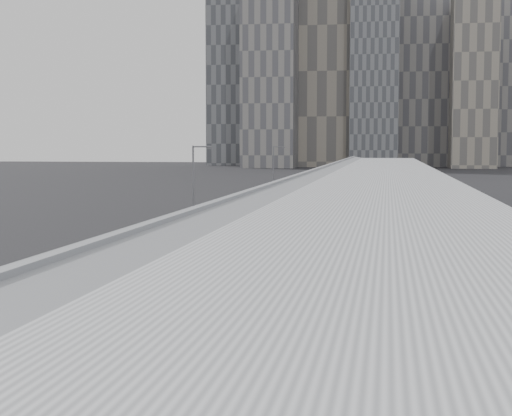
% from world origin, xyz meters
% --- Properties ---
extents(ground, '(800.00, 800.00, 0.00)m').
position_xyz_m(ground, '(0.00, 0.00, 0.00)').
color(ground, black).
rests_on(ground, ground).
extents(sidewalk, '(10.00, 170.00, 0.12)m').
position_xyz_m(sidewalk, '(9.00, 55.00, 0.06)').
color(sidewalk, gray).
rests_on(sidewalk, ground).
extents(lane_line, '(0.12, 160.00, 0.02)m').
position_xyz_m(lane_line, '(-1.50, 55.00, 0.01)').
color(lane_line, gold).
rests_on(lane_line, ground).
extents(depot, '(12.45, 160.40, 7.20)m').
position_xyz_m(depot, '(12.99, 55.00, 3.51)').
color(depot, gray).
rests_on(depot, ground).
extents(skyline, '(145.00, 64.00, 120.00)m').
position_xyz_m(skyline, '(-2.90, 324.16, 50.85)').
color(skyline, slate).
rests_on(skyline, ground).
extents(bus_0, '(2.75, 12.26, 3.58)m').
position_xyz_m(bus_0, '(2.55, 6.30, 1.51)').
color(bus_0, silver).
rests_on(bus_0, ground).
extents(bus_1, '(3.72, 13.69, 3.95)m').
position_xyz_m(bus_1, '(2.47, 19.28, 1.67)').
color(bus_1, black).
rests_on(bus_1, ground).
extents(bus_2, '(3.76, 13.19, 3.80)m').
position_xyz_m(bus_2, '(1.92, 34.23, 1.61)').
color(bus_2, silver).
rests_on(bus_2, ground).
extents(bus_3, '(3.43, 12.65, 3.65)m').
position_xyz_m(bus_3, '(2.61, 47.99, 1.54)').
color(bus_3, gray).
rests_on(bus_3, ground).
extents(bus_4, '(3.24, 12.36, 3.57)m').
position_xyz_m(bus_4, '(2.49, 63.38, 1.51)').
color(bus_4, '#989BA1').
rests_on(bus_4, ground).
extents(bus_5, '(3.25, 13.08, 3.79)m').
position_xyz_m(bus_5, '(1.88, 74.22, 1.60)').
color(bus_5, '#151931').
rests_on(bus_5, ground).
extents(bus_6, '(3.46, 12.92, 3.73)m').
position_xyz_m(bus_6, '(2.20, 89.77, 1.58)').
color(bus_6, '#B2B2B4').
rests_on(bus_6, ground).
extents(bus_7, '(4.15, 14.16, 4.08)m').
position_xyz_m(bus_7, '(2.12, 104.09, 1.72)').
color(bus_7, gray).
rests_on(bus_7, ground).
extents(tree_0, '(2.48, 2.48, 4.48)m').
position_xyz_m(tree_0, '(5.56, 9.92, 3.23)').
color(tree_0, black).
rests_on(tree_0, ground).
extents(tree_1, '(2.56, 2.56, 5.25)m').
position_xyz_m(tree_1, '(5.52, 31.06, 3.95)').
color(tree_1, black).
rests_on(tree_1, ground).
extents(tree_2, '(1.47, 1.47, 4.32)m').
position_xyz_m(tree_2, '(6.06, 59.49, 3.52)').
color(tree_2, black).
rests_on(tree_2, ground).
extents(tree_3, '(1.83, 1.83, 4.16)m').
position_xyz_m(tree_3, '(5.88, 82.24, 3.22)').
color(tree_3, black).
rests_on(tree_3, ground).
extents(tree_4, '(2.98, 2.98, 4.96)m').
position_xyz_m(tree_4, '(5.30, 106.35, 3.46)').
color(tree_4, black).
rests_on(tree_4, ground).
extents(tree_5, '(1.83, 1.83, 4.44)m').
position_xyz_m(tree_5, '(5.88, 129.74, 3.49)').
color(tree_5, black).
rests_on(tree_5, ground).
extents(street_lamp_near, '(2.04, 0.22, 9.36)m').
position_xyz_m(street_lamp_near, '(-4.78, 47.87, 5.38)').
color(street_lamp_near, '#59595E').
rests_on(street_lamp_near, ground).
extents(street_lamp_far, '(2.04, 0.22, 9.25)m').
position_xyz_m(street_lamp_far, '(-4.70, 102.14, 5.32)').
color(street_lamp_far, '#59595E').
rests_on(street_lamp_far, ground).
extents(shipping_container, '(2.77, 6.00, 2.47)m').
position_xyz_m(shipping_container, '(-6.03, 105.65, 1.24)').
color(shipping_container, '#154628').
rests_on(shipping_container, ground).
extents(suv, '(2.98, 6.03, 1.65)m').
position_xyz_m(suv, '(-3.77, 129.01, 0.82)').
color(suv, black).
rests_on(suv, ground).
extents(hedge, '(4.97, 2.50, 1.05)m').
position_xyz_m(hedge, '(3.14, -1.46, 0.53)').
color(hedge, '#27691A').
rests_on(hedge, ground).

